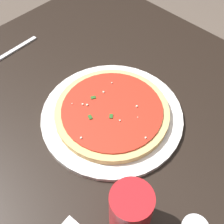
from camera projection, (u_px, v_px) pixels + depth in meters
ground_plane at (109, 207)px, 1.33m from camera, size 5.00×5.00×0.00m
restaurant_table at (107, 133)px, 0.87m from camera, size 0.85×0.93×0.73m
serving_plate at (112, 116)px, 0.73m from camera, size 0.34×0.34×0.01m
pizza at (112, 112)px, 0.71m from camera, size 0.27×0.27×0.02m
cup_tall_drink at (131, 210)px, 0.54m from camera, size 0.08×0.08×0.11m
fork at (7, 55)px, 0.87m from camera, size 0.19×0.03×0.00m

